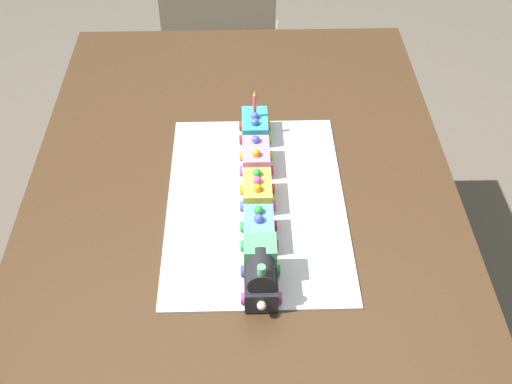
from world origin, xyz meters
TOP-DOWN VIEW (x-y plane):
  - ground_plane at (0.00, 0.00)m, footprint 8.00×8.00m
  - dining_table at (0.00, 0.00)m, footprint 1.40×1.00m
  - chair at (1.03, 0.07)m, footprint 0.44×0.44m
  - cake_board at (-0.08, -0.03)m, footprint 0.60×0.40m
  - cake_locomotive at (-0.32, -0.04)m, footprint 0.14×0.08m
  - cake_car_gondola_sky_blue at (-0.19, -0.04)m, footprint 0.10×0.08m
  - cake_car_caboose_lemon at (-0.08, -0.04)m, footprint 0.10×0.08m
  - cake_car_tanker_bubblegum at (0.04, -0.04)m, footprint 0.10×0.08m
  - cake_car_flatbed_turquoise at (0.16, -0.04)m, footprint 0.10×0.08m
  - birthday_candle at (0.17, -0.04)m, footprint 0.01×0.01m

SIDE VIEW (x-z plane):
  - ground_plane at x=0.00m, z-range 0.00..0.00m
  - chair at x=1.03m, z-range 0.04..0.90m
  - dining_table at x=0.00m, z-range 0.26..1.00m
  - cake_board at x=-0.08m, z-range 0.74..0.74m
  - cake_car_gondola_sky_blue at x=-0.19m, z-range 0.74..0.81m
  - cake_car_tanker_bubblegum at x=0.04m, z-range 0.74..0.81m
  - cake_car_flatbed_turquoise at x=0.16m, z-range 0.74..0.81m
  - cake_car_caboose_lemon at x=-0.08m, z-range 0.74..0.81m
  - cake_locomotive at x=-0.32m, z-range 0.73..0.85m
  - birthday_candle at x=0.17m, z-range 0.81..0.87m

